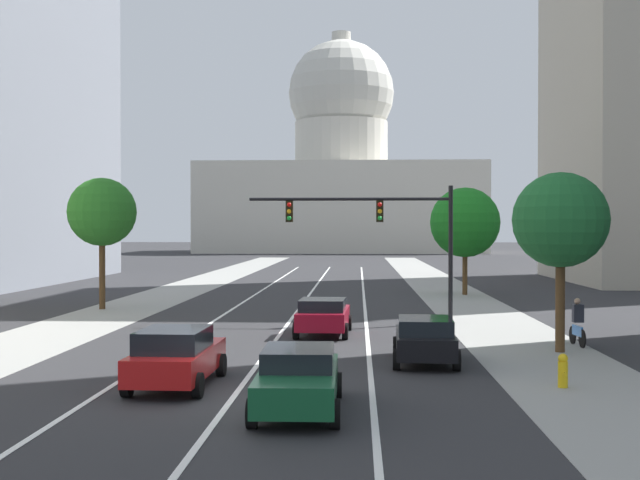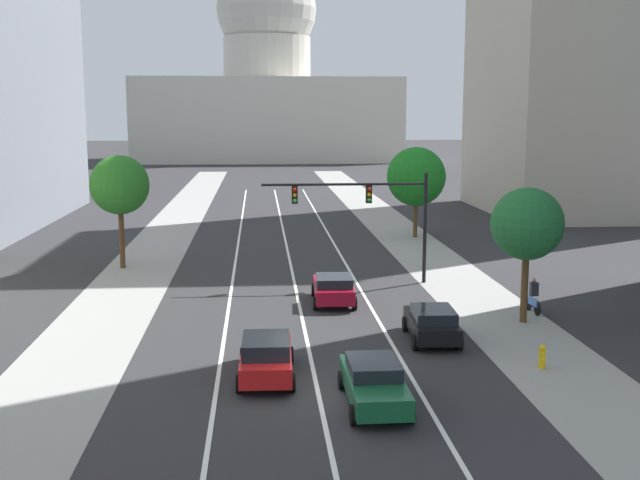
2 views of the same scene
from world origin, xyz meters
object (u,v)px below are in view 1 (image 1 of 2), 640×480
Objects in this scene: capitol_building at (341,176)px; cyclist at (578,322)px; street_tree_mid_left at (102,212)px; car_black at (425,339)px; fire_hydrant at (563,370)px; car_red at (176,356)px; street_tree_near_right at (560,221)px; car_crimson at (323,315)px; car_green at (298,378)px; traffic_signal_mast at (383,224)px; street_tree_mid_right at (465,222)px.

capitol_building is 122.19m from cyclist.
street_tree_mid_left is at bearing 55.33° from cyclist.
capitol_building is 11.96× the size of car_black.
street_tree_mid_left is at bearing 132.47° from fire_hydrant.
car_red is (-6.91, -4.11, 0.04)m from car_black.
car_black is at bearing -57.96° from car_red.
car_crimson is at bearing 153.01° from street_tree_near_right.
car_crimson is (1.72, -118.30, -13.13)m from capitol_building.
car_crimson is 0.95× the size of car_red.
car_crimson is 0.92× the size of car_green.
car_red is 0.50× the size of traffic_signal_mast.
traffic_signal_mast is 1.48× the size of street_tree_near_right.
car_green is at bearing -97.80° from traffic_signal_mast.
car_black is (5.18, -125.08, -13.13)m from capitol_building.
traffic_signal_mast reaches higher than car_black.
street_tree_mid_right is (5.68, 15.86, 0.21)m from traffic_signal_mast.
car_crimson is 0.63× the size of street_tree_mid_left.
street_tree_mid_right is 24.42m from street_tree_near_right.
car_black is at bearing 121.31° from cyclist.
car_black is 7.07m from cyclist.
street_tree_mid_left is at bearing 45.29° from car_black.
car_red reaches higher than fire_hydrant.
car_green is at bearing -63.10° from street_tree_mid_left.
cyclist is at bearing -52.23° from car_black.
capitol_building reaches higher than traffic_signal_mast.
car_black is 0.92× the size of car_red.
street_tree_mid_right is 1.12× the size of street_tree_near_right.
car_crimson is 12.58m from fire_hydrant.
car_crimson reaches higher than car_green.
car_black is 0.46× the size of traffic_signal_mast.
street_tree_mid_left is (-8.52, 20.78, 4.24)m from car_red.
capitol_building reaches higher than car_red.
car_crimson is 22.14m from street_tree_mid_right.
cyclist is at bearing -55.82° from car_red.
car_green is 0.52× the size of traffic_signal_mast.
street_tree_mid_right reaches higher than street_tree_near_right.
street_tree_mid_right reaches higher than car_red.
capitol_building reaches higher than street_tree_mid_left.
street_tree_mid_left is (-21.21, 12.60, 4.21)m from cyclist.
street_tree_mid_right is at bearing 27.13° from street_tree_mid_left.
traffic_signal_mast is 16.04m from fire_hydrant.
street_tree_mid_right reaches higher than fire_hydrant.
car_green is (0.00, -13.72, -0.01)m from car_crimson.
fire_hydrant is 7.69m from street_tree_near_right.
car_red is 15.10m from cyclist.
traffic_signal_mast is at bearing 39.76° from cyclist.
car_crimson is 0.70× the size of street_tree_near_right.
street_tree_mid_left reaches higher than cyclist.
car_black is 27.67m from street_tree_mid_right.
capitol_building is 119.04m from car_crimson.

